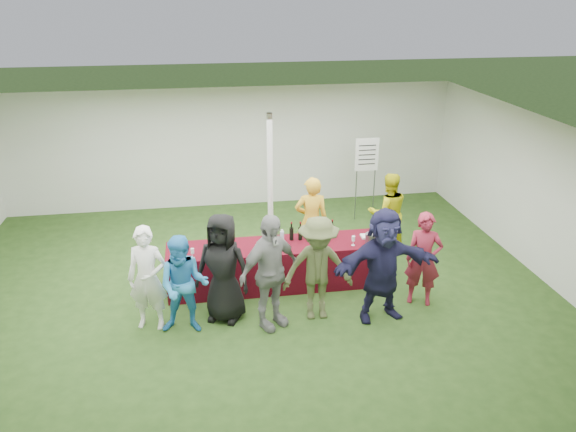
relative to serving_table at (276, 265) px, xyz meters
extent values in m
plane|color=#284719|center=(-0.43, -0.05, -0.38)|extent=(60.00, 60.00, 0.00)
plane|color=white|center=(-0.43, 3.95, 0.97)|extent=(10.00, 0.00, 10.00)
plane|color=white|center=(-0.43, -4.05, 0.97)|extent=(10.00, 0.00, 10.00)
plane|color=white|center=(4.57, -0.05, 0.97)|extent=(0.00, 8.00, 8.00)
plane|color=white|center=(-0.43, -0.05, 2.33)|extent=(10.00, 10.00, 0.00)
cylinder|color=silver|center=(0.07, 1.15, 0.98)|extent=(0.10, 0.10, 2.70)
cube|color=#560A13|center=(0.00, 0.00, 0.00)|extent=(3.60, 0.80, 0.75)
cylinder|color=black|center=(0.28, 0.15, 0.48)|extent=(0.07, 0.07, 0.22)
cylinder|color=black|center=(0.28, 0.15, 0.64)|extent=(0.03, 0.03, 0.08)
cylinder|color=maroon|center=(0.28, 0.15, 0.69)|extent=(0.03, 0.03, 0.02)
cylinder|color=black|center=(0.43, 0.13, 0.48)|extent=(0.07, 0.07, 0.22)
cylinder|color=black|center=(0.43, 0.13, 0.64)|extent=(0.03, 0.03, 0.08)
cylinder|color=maroon|center=(0.43, 0.13, 0.69)|extent=(0.03, 0.03, 0.02)
cylinder|color=black|center=(0.57, 0.13, 0.48)|extent=(0.07, 0.07, 0.22)
cylinder|color=black|center=(0.57, 0.13, 0.64)|extent=(0.03, 0.03, 0.08)
cylinder|color=maroon|center=(0.57, 0.13, 0.69)|extent=(0.03, 0.03, 0.02)
cylinder|color=black|center=(0.73, 0.15, 0.48)|extent=(0.07, 0.07, 0.22)
cylinder|color=black|center=(0.73, 0.15, 0.64)|extent=(0.03, 0.03, 0.08)
cylinder|color=maroon|center=(0.73, 0.15, 0.69)|extent=(0.03, 0.03, 0.02)
cylinder|color=black|center=(0.79, 0.15, 0.48)|extent=(0.07, 0.07, 0.22)
cylinder|color=black|center=(0.79, 0.15, 0.64)|extent=(0.03, 0.03, 0.08)
cylinder|color=maroon|center=(0.79, 0.15, 0.69)|extent=(0.03, 0.03, 0.02)
cylinder|color=black|center=(0.98, 0.14, 0.48)|extent=(0.07, 0.07, 0.22)
cylinder|color=black|center=(0.98, 0.14, 0.64)|extent=(0.03, 0.03, 0.08)
cylinder|color=maroon|center=(0.98, 0.14, 0.69)|extent=(0.03, 0.03, 0.02)
cylinder|color=silver|center=(-1.36, -0.27, 0.38)|extent=(0.06, 0.06, 0.00)
cylinder|color=silver|center=(-1.36, -0.27, 0.42)|extent=(0.01, 0.01, 0.07)
cylinder|color=silver|center=(-1.36, -0.27, 0.50)|extent=(0.06, 0.06, 0.08)
cylinder|color=silver|center=(-1.05, -0.26, 0.38)|extent=(0.06, 0.06, 0.00)
cylinder|color=silver|center=(-1.05, -0.26, 0.42)|extent=(0.01, 0.01, 0.07)
cylinder|color=silver|center=(-1.05, -0.26, 0.50)|extent=(0.06, 0.06, 0.08)
cylinder|color=#49070B|center=(-1.05, -0.26, 0.47)|extent=(0.05, 0.05, 0.02)
cylinder|color=silver|center=(-0.84, -0.24, 0.38)|extent=(0.06, 0.06, 0.00)
cylinder|color=silver|center=(-0.84, -0.24, 0.42)|extent=(0.01, 0.01, 0.07)
cylinder|color=silver|center=(-0.84, -0.24, 0.50)|extent=(0.06, 0.06, 0.08)
cylinder|color=#49070B|center=(-0.84, -0.24, 0.47)|extent=(0.05, 0.05, 0.02)
cylinder|color=silver|center=(-0.34, -0.29, 0.38)|extent=(0.06, 0.06, 0.00)
cylinder|color=silver|center=(-0.34, -0.29, 0.42)|extent=(0.01, 0.01, 0.07)
cylinder|color=silver|center=(-0.34, -0.29, 0.50)|extent=(0.06, 0.06, 0.08)
cylinder|color=silver|center=(1.25, -0.23, 0.38)|extent=(0.06, 0.06, 0.00)
cylinder|color=silver|center=(1.25, -0.23, 0.42)|extent=(0.01, 0.01, 0.07)
cylinder|color=silver|center=(1.25, -0.23, 0.50)|extent=(0.06, 0.06, 0.08)
cylinder|color=#49070B|center=(1.25, -0.23, 0.47)|extent=(0.05, 0.05, 0.02)
cylinder|color=silver|center=(-1.16, -0.26, 0.38)|extent=(0.06, 0.06, 0.00)
cylinder|color=silver|center=(-1.16, -0.26, 0.42)|extent=(0.01, 0.01, 0.07)
cylinder|color=silver|center=(-1.16, -0.26, 0.50)|extent=(0.06, 0.06, 0.08)
cylinder|color=silver|center=(0.11, 0.08, 0.47)|extent=(0.07, 0.07, 0.20)
cylinder|color=silver|center=(0.11, 0.08, 0.59)|extent=(0.03, 0.03, 0.03)
cube|color=white|center=(1.60, 0.05, 0.39)|extent=(0.25, 0.18, 0.03)
cylinder|color=slate|center=(1.57, -0.22, 0.46)|extent=(0.21, 0.21, 0.18)
cylinder|color=slate|center=(2.10, 2.59, 0.18)|extent=(0.02, 0.02, 1.10)
cylinder|color=slate|center=(2.50, 2.59, 0.18)|extent=(0.02, 0.02, 1.10)
cube|color=white|center=(2.30, 2.59, 1.07)|extent=(0.50, 0.02, 0.70)
cube|color=black|center=(2.30, 2.57, 1.27)|extent=(0.36, 0.01, 0.02)
cube|color=black|center=(2.30, 2.57, 1.17)|extent=(0.36, 0.01, 0.02)
cube|color=black|center=(2.30, 2.57, 1.07)|extent=(0.36, 0.01, 0.02)
cube|color=black|center=(2.30, 2.57, 0.97)|extent=(0.36, 0.01, 0.02)
cube|color=black|center=(2.30, 2.57, 0.88)|extent=(0.36, 0.01, 0.02)
imported|color=gold|center=(0.74, 0.73, 0.45)|extent=(0.63, 0.45, 1.65)
imported|color=#C2C00F|center=(2.26, 0.99, 0.40)|extent=(0.78, 0.62, 1.55)
imported|color=white|center=(-2.01, -0.93, 0.43)|extent=(0.66, 0.51, 1.60)
imported|color=#2C86CB|center=(-1.50, -1.14, 0.38)|extent=(0.82, 0.68, 1.51)
imported|color=black|center=(-0.92, -0.88, 0.47)|extent=(0.98, 0.83, 1.70)
imported|color=gray|center=(-0.27, -1.20, 0.51)|extent=(1.12, 0.91, 1.78)
imported|color=#49512D|center=(0.47, -1.08, 0.45)|extent=(1.08, 0.64, 1.64)
imported|color=#1C1B3D|center=(1.42, -1.25, 0.51)|extent=(1.70, 0.71, 1.78)
imported|color=maroon|center=(2.19, -0.93, 0.39)|extent=(0.65, 0.55, 1.53)
camera|label=1|loc=(-1.17, -8.32, 4.34)|focal=35.00mm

